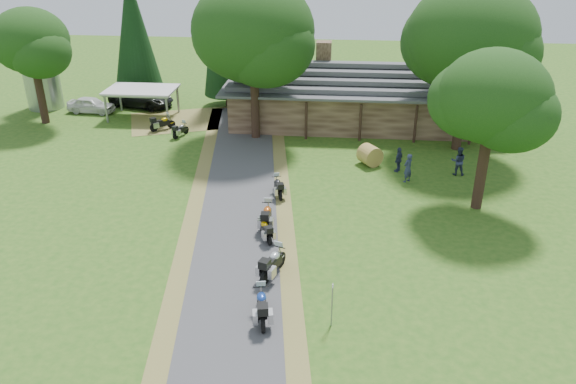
# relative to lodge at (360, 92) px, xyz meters

# --- Properties ---
(ground) EXTENTS (120.00, 120.00, 0.00)m
(ground) POSITION_rel_lodge_xyz_m (-6.00, -24.00, -2.45)
(ground) COLOR #2C5A19
(ground) RESTS_ON ground
(driveway) EXTENTS (51.95, 51.95, 0.00)m
(driveway) POSITION_rel_lodge_xyz_m (-6.50, -20.00, -2.45)
(driveway) COLOR #414143
(driveway) RESTS_ON ground
(lodge) EXTENTS (21.40, 9.40, 4.90)m
(lodge) POSITION_rel_lodge_xyz_m (0.00, 0.00, 0.00)
(lodge) COLOR #4E3728
(lodge) RESTS_ON ground
(silo) EXTENTS (3.12, 3.12, 5.98)m
(silo) POSITION_rel_lodge_xyz_m (-27.25, 1.33, 0.54)
(silo) COLOR gray
(silo) RESTS_ON ground
(carport) EXTENTS (5.62, 3.75, 2.43)m
(carport) POSITION_rel_lodge_xyz_m (-17.82, -0.52, -1.23)
(carport) COLOR silver
(carport) RESTS_ON ground
(car_white_sedan) EXTENTS (2.58, 5.27, 1.70)m
(car_white_sedan) POSITION_rel_lodge_xyz_m (-22.68, 0.29, -1.60)
(car_white_sedan) COLOR silver
(car_white_sedan) RESTS_ON ground
(car_dark_suv) EXTENTS (4.11, 6.66, 2.37)m
(car_dark_suv) POSITION_rel_lodge_xyz_m (-18.98, 2.44, -1.26)
(car_dark_suv) COLOR black
(car_dark_suv) RESTS_ON ground
(motorcycle_row_a) EXTENTS (1.04, 2.14, 1.40)m
(motorcycle_row_a) POSITION_rel_lodge_xyz_m (-4.39, -25.91, -1.75)
(motorcycle_row_a) COLOR navy
(motorcycle_row_a) RESTS_ON ground
(motorcycle_row_b) EXTENTS (1.35, 2.22, 1.44)m
(motorcycle_row_b) POSITION_rel_lodge_xyz_m (-4.31, -22.74, -1.73)
(motorcycle_row_b) COLOR #B3B6BB
(motorcycle_row_b) RESTS_ON ground
(motorcycle_row_c) EXTENTS (1.20, 1.78, 1.17)m
(motorcycle_row_c) POSITION_rel_lodge_xyz_m (-5.09, -19.48, -1.87)
(motorcycle_row_c) COLOR #C69406
(motorcycle_row_c) RESTS_ON ground
(motorcycle_row_d) EXTENTS (0.71, 2.07, 1.41)m
(motorcycle_row_d) POSITION_rel_lodge_xyz_m (-5.17, -18.24, -1.74)
(motorcycle_row_d) COLOR #B64F16
(motorcycle_row_d) RESTS_ON ground
(motorcycle_row_e) EXTENTS (1.08, 1.87, 1.22)m
(motorcycle_row_e) POSITION_rel_lodge_xyz_m (-5.01, -14.34, -1.84)
(motorcycle_row_e) COLOR black
(motorcycle_row_e) RESTS_ON ground
(motorcycle_carport_a) EXTENTS (1.80, 1.68, 1.27)m
(motorcycle_carport_a) POSITION_rel_lodge_xyz_m (-15.30, -3.55, -1.81)
(motorcycle_carport_a) COLOR #C19B0B
(motorcycle_carport_a) RESTS_ON ground
(motorcycle_carport_b) EXTENTS (1.10, 1.74, 1.14)m
(motorcycle_carport_b) POSITION_rel_lodge_xyz_m (-13.50, -4.83, -1.88)
(motorcycle_carport_b) COLOR slate
(motorcycle_carport_b) RESTS_ON ground
(person_a) EXTENTS (0.75, 0.75, 2.17)m
(person_a) POSITION_rel_lodge_xyz_m (2.80, -11.63, -1.36)
(person_a) COLOR #2E3555
(person_a) RESTS_ON ground
(person_b) EXTENTS (0.65, 0.49, 2.22)m
(person_b) POSITION_rel_lodge_xyz_m (6.12, -10.23, -1.34)
(person_b) COLOR #2E3555
(person_b) RESTS_ON ground
(person_c) EXTENTS (0.62, 0.68, 1.95)m
(person_c) POSITION_rel_lodge_xyz_m (2.38, -10.05, -1.48)
(person_c) COLOR #2E3555
(person_c) RESTS_ON ground
(hay_bale) EXTENTS (1.81, 1.77, 1.35)m
(hay_bale) POSITION_rel_lodge_xyz_m (0.58, -9.09, -1.77)
(hay_bale) COLOR #A0883B
(hay_bale) RESTS_ON ground
(sign_post) EXTENTS (0.35, 0.06, 1.97)m
(sign_post) POSITION_rel_lodge_xyz_m (-1.56, -26.09, -1.47)
(sign_post) COLOR gray
(sign_post) RESTS_ON ground
(oak_lodge_left) EXTENTS (8.62, 8.62, 12.79)m
(oak_lodge_left) POSITION_rel_lodge_xyz_m (-7.80, -4.52, 3.94)
(oak_lodge_left) COLOR #163810
(oak_lodge_left) RESTS_ON ground
(oak_lodge_right) EXTENTS (8.56, 8.56, 12.78)m
(oak_lodge_right) POSITION_rel_lodge_xyz_m (6.88, -5.53, 3.94)
(oak_lodge_right) COLOR #163810
(oak_lodge_right) RESTS_ON ground
(oak_driveway) EXTENTS (5.88, 5.88, 10.46)m
(oak_driveway) POSITION_rel_lodge_xyz_m (6.41, -14.83, 2.78)
(oak_driveway) COLOR #163810
(oak_driveway) RESTS_ON ground
(oak_silo) EXTENTS (5.84, 5.84, 10.60)m
(oak_silo) POSITION_rel_lodge_xyz_m (-25.33, -2.67, 2.85)
(oak_silo) COLOR #163810
(oak_silo) RESTS_ON ground
(cedar_near) EXTENTS (4.10, 4.10, 15.19)m
(cedar_near) POSITION_rel_lodge_xyz_m (-11.42, 3.45, 5.14)
(cedar_near) COLOR black
(cedar_near) RESTS_ON ground
(cedar_far) EXTENTS (4.26, 4.26, 11.36)m
(cedar_far) POSITION_rel_lodge_xyz_m (-19.91, 4.89, 3.23)
(cedar_far) COLOR black
(cedar_far) RESTS_ON ground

